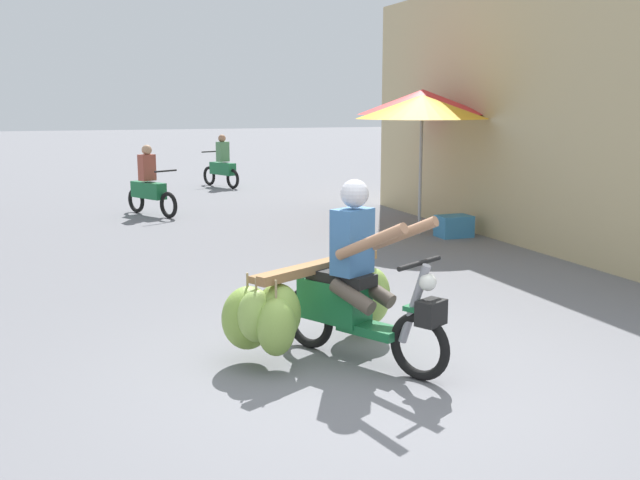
{
  "coord_description": "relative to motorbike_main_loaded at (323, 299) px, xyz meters",
  "views": [
    {
      "loc": [
        -2.32,
        -4.99,
        2.2
      ],
      "look_at": [
        0.09,
        1.5,
        0.9
      ],
      "focal_mm": 40.99,
      "sensor_mm": 36.0,
      "label": 1
    }
  ],
  "objects": [
    {
      "name": "motorbike_main_loaded",
      "position": [
        0.0,
        0.0,
        0.0
      ],
      "size": [
        1.82,
        1.8,
        1.58
      ],
      "color": "black",
      "rests_on": "ground"
    },
    {
      "name": "market_umbrella_near_shop",
      "position": [
        4.01,
        5.72,
        1.72
      ],
      "size": [
        2.28,
        2.28,
        2.45
      ],
      "color": "#99999E",
      "rests_on": "ground"
    },
    {
      "name": "shopfront_building",
      "position": [
        6.2,
        3.97,
        1.59
      ],
      "size": [
        3.13,
        9.98,
        4.2
      ],
      "color": "tan",
      "rests_on": "ground"
    },
    {
      "name": "ground_plane",
      "position": [
        0.13,
        -0.81,
        -0.5
      ],
      "size": [
        120.0,
        120.0,
        0.0
      ],
      "primitive_type": "plane",
      "color": "slate"
    },
    {
      "name": "produce_crate",
      "position": [
        4.12,
        4.71,
        -0.32
      ],
      "size": [
        0.56,
        0.4,
        0.36
      ],
      "primitive_type": "cube",
      "color": "teal",
      "rests_on": "ground"
    },
    {
      "name": "motorbike_distant_ahead_left",
      "position": [
        2.15,
        13.33,
        0.06
      ],
      "size": [
        0.76,
        1.53,
        1.4
      ],
      "color": "black",
      "rests_on": "ground"
    },
    {
      "name": "market_umbrella_further_along",
      "position": [
        3.68,
        5.13,
        1.64
      ],
      "size": [
        2.21,
        2.21,
        2.34
      ],
      "color": "#99999E",
      "rests_on": "ground"
    },
    {
      "name": "motorbike_distant_ahead_right",
      "position": [
        -0.33,
        8.95,
        0.06
      ],
      "size": [
        0.86,
        1.48,
        1.4
      ],
      "color": "black",
      "rests_on": "ground"
    }
  ]
}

